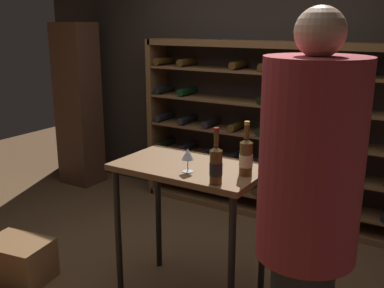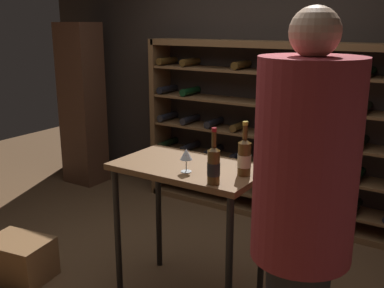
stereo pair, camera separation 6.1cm
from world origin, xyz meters
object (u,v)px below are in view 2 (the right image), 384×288
at_px(person_guest_khaki, 303,208).
at_px(display_cabinet, 82,105).
at_px(wine_glass_stemmed_center, 186,155).
at_px(wine_bottle_gold_foil, 214,165).
at_px(wine_rack, 281,135).
at_px(wine_crate, 19,259).
at_px(wine_bottle_green_slim, 244,157).
at_px(tasting_table, 189,185).

height_order(person_guest_khaki, display_cabinet, person_guest_khaki).
bearing_deg(wine_glass_stemmed_center, wine_bottle_gold_foil, -20.78).
relative_size(display_cabinet, wine_glass_stemmed_center, 12.52).
height_order(wine_rack, wine_crate, wine_rack).
relative_size(wine_crate, wine_bottle_green_slim, 1.43).
height_order(tasting_table, display_cabinet, display_cabinet).
bearing_deg(wine_bottle_green_slim, display_cabinet, 154.02).
bearing_deg(wine_glass_stemmed_center, tasting_table, 116.80).
bearing_deg(wine_glass_stemmed_center, display_cabinet, 148.65).
bearing_deg(display_cabinet, wine_bottle_green_slim, -25.98).
distance_m(person_guest_khaki, display_cabinet, 3.84).
distance_m(wine_rack, person_guest_khaki, 2.34).
xyz_separation_m(tasting_table, display_cabinet, (-2.40, 1.37, 0.10)).
bearing_deg(wine_rack, tasting_table, -89.84).
height_order(person_guest_khaki, wine_bottle_green_slim, person_guest_khaki).
height_order(person_guest_khaki, wine_bottle_gold_foil, person_guest_khaki).
distance_m(wine_rack, wine_bottle_gold_foil, 1.90).
bearing_deg(display_cabinet, wine_crate, -57.71).
distance_m(person_guest_khaki, wine_glass_stemmed_center, 0.95).
bearing_deg(person_guest_khaki, wine_crate, -21.90).
bearing_deg(tasting_table, display_cabinet, 150.27).
height_order(wine_bottle_green_slim, wine_bottle_gold_foil, wine_bottle_green_slim).
relative_size(wine_bottle_gold_foil, wine_glass_stemmed_center, 2.20).
bearing_deg(wine_crate, wine_glass_stemmed_center, 15.10).
bearing_deg(wine_rack, wine_bottle_green_slim, -76.04).
relative_size(tasting_table, wine_glass_stemmed_center, 6.52).
height_order(display_cabinet, wine_bottle_green_slim, display_cabinet).
relative_size(wine_crate, wine_glass_stemmed_center, 3.16).
height_order(wine_rack, person_guest_khaki, person_guest_khaki).
bearing_deg(wine_bottle_gold_foil, wine_crate, -170.67).
relative_size(tasting_table, person_guest_khaki, 0.50).
distance_m(wine_crate, wine_bottle_green_slim, 1.95).
distance_m(wine_bottle_green_slim, wine_glass_stemmed_center, 0.36).
height_order(tasting_table, person_guest_khaki, person_guest_khaki).
xyz_separation_m(wine_rack, wine_bottle_gold_foil, (0.32, -1.85, 0.26)).
bearing_deg(wine_rack, wine_glass_stemmed_center, -87.68).
relative_size(tasting_table, wine_bottle_green_slim, 2.94).
xyz_separation_m(wine_bottle_gold_foil, wine_glass_stemmed_center, (-0.25, 0.10, -0.01)).
xyz_separation_m(tasting_table, wine_bottle_gold_foil, (0.32, -0.23, 0.26)).
xyz_separation_m(wine_rack, wine_glass_stemmed_center, (0.07, -1.76, 0.25)).
distance_m(wine_rack, tasting_table, 1.63).
height_order(wine_rack, wine_glass_stemmed_center, wine_rack).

